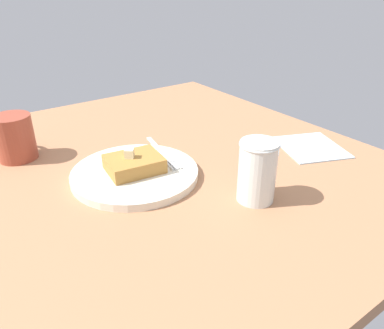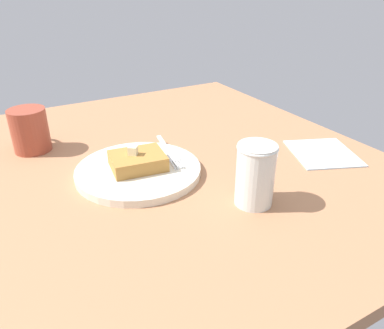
{
  "view_description": "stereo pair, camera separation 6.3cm",
  "coord_description": "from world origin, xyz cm",
  "px_view_note": "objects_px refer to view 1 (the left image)",
  "views": [
    {
      "loc": [
        -57.76,
        29.68,
        36.1
      ],
      "look_at": [
        -12.0,
        -3.39,
        7.0
      ],
      "focal_mm": 35.0,
      "sensor_mm": 36.0,
      "label": 1
    },
    {
      "loc": [
        -61.18,
        24.34,
        36.1
      ],
      "look_at": [
        -12.0,
        -3.39,
        7.0
      ],
      "focal_mm": 35.0,
      "sensor_mm": 36.0,
      "label": 2
    }
  ],
  "objects_px": {
    "syrup_jar": "(257,172)",
    "napkin": "(311,147)",
    "coffee_mug": "(14,137)",
    "fork": "(164,154)",
    "plate": "(135,173)"
  },
  "relations": [
    {
      "from": "fork",
      "to": "coffee_mug",
      "type": "relative_size",
      "value": 1.53
    },
    {
      "from": "plate",
      "to": "fork",
      "type": "relative_size",
      "value": 1.45
    },
    {
      "from": "syrup_jar",
      "to": "napkin",
      "type": "relative_size",
      "value": 0.75
    },
    {
      "from": "plate",
      "to": "syrup_jar",
      "type": "xyz_separation_m",
      "value": [
        -0.18,
        -0.13,
        0.04
      ]
    },
    {
      "from": "plate",
      "to": "coffee_mug",
      "type": "height_order",
      "value": "coffee_mug"
    },
    {
      "from": "syrup_jar",
      "to": "coffee_mug",
      "type": "bearing_deg",
      "value": 35.42
    },
    {
      "from": "coffee_mug",
      "to": "plate",
      "type": "bearing_deg",
      "value": -143.87
    },
    {
      "from": "plate",
      "to": "fork",
      "type": "distance_m",
      "value": 0.08
    },
    {
      "from": "fork",
      "to": "napkin",
      "type": "relative_size",
      "value": 1.17
    },
    {
      "from": "fork",
      "to": "syrup_jar",
      "type": "bearing_deg",
      "value": -166.38
    },
    {
      "from": "coffee_mug",
      "to": "napkin",
      "type": "bearing_deg",
      "value": -121.31
    },
    {
      "from": "plate",
      "to": "napkin",
      "type": "height_order",
      "value": "plate"
    },
    {
      "from": "napkin",
      "to": "coffee_mug",
      "type": "distance_m",
      "value": 0.61
    },
    {
      "from": "napkin",
      "to": "coffee_mug",
      "type": "xyz_separation_m",
      "value": [
        0.32,
        0.52,
        0.04
      ]
    },
    {
      "from": "plate",
      "to": "napkin",
      "type": "distance_m",
      "value": 0.38
    }
  ]
}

